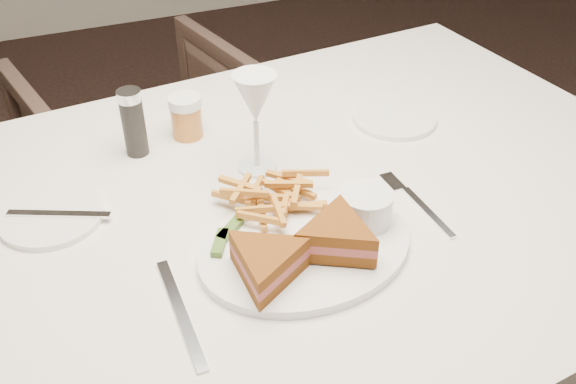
% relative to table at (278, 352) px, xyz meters
% --- Properties ---
extents(ground, '(5.00, 5.00, 0.00)m').
position_rel_table_xyz_m(ground, '(0.38, 0.27, -0.38)').
color(ground, black).
rests_on(ground, ground).
extents(table, '(1.49, 1.07, 0.75)m').
position_rel_table_xyz_m(table, '(0.00, 0.00, 0.00)').
color(table, silver).
rests_on(table, ground).
extents(chair_far, '(0.75, 0.72, 0.65)m').
position_rel_table_xyz_m(chair_far, '(-0.05, 0.93, -0.05)').
color(chair_far, '#4B372E').
rests_on(chair_far, ground).
extents(table_setting, '(0.80, 0.56, 0.18)m').
position_rel_table_xyz_m(table_setting, '(-0.01, -0.04, 0.41)').
color(table_setting, white).
rests_on(table_setting, table).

